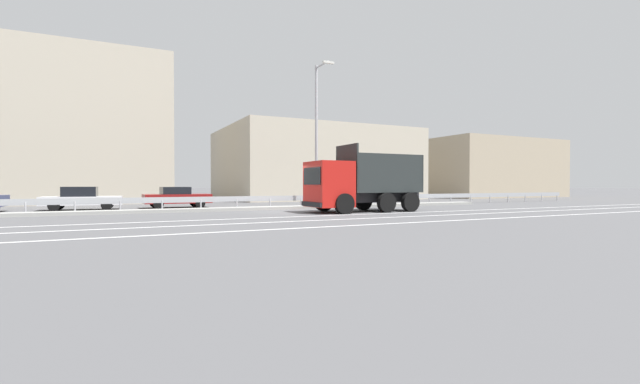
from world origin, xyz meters
TOP-DOWN VIEW (x-y plane):
  - ground_plane at (0.00, 0.00)m, footprint 320.00×320.00m
  - lane_strip_0 at (3.63, -3.83)m, footprint 55.43×0.16m
  - lane_strip_1 at (3.63, -6.07)m, footprint 55.43×0.16m
  - lane_strip_2 at (3.63, -8.63)m, footprint 55.43×0.16m
  - median_island at (0.00, 2.03)m, footprint 30.49×1.10m
  - median_guardrail at (0.00, 3.20)m, footprint 55.43×0.09m
  - dump_truck at (2.76, -2.02)m, footprint 6.49×2.69m
  - median_road_sign at (5.83, 2.03)m, footprint 0.80×0.16m
  - street_lamp_1 at (2.59, 1.81)m, footprint 0.70×1.82m
  - parked_car_2 at (-10.40, 6.50)m, footprint 4.33×1.99m
  - parked_car_3 at (-5.10, 6.50)m, footprint 4.11×2.04m
  - background_building_0 at (-11.89, 18.71)m, footprint 15.02×11.42m
  - background_building_1 at (10.68, 19.48)m, footprint 18.60×15.13m
  - background_building_2 at (32.37, 15.41)m, footprint 16.18×9.57m

SIDE VIEW (x-z plane):
  - ground_plane at x=0.00m, z-range 0.00..0.00m
  - lane_strip_0 at x=3.63m, z-range 0.00..0.01m
  - lane_strip_1 at x=3.63m, z-range 0.00..0.01m
  - lane_strip_2 at x=3.63m, z-range 0.00..0.01m
  - median_island at x=0.00m, z-range 0.00..0.18m
  - median_guardrail at x=0.00m, z-range 0.18..0.96m
  - parked_car_2 at x=-10.40m, z-range 0.00..1.36m
  - parked_car_3 at x=-5.10m, z-range 0.02..1.35m
  - median_road_sign at x=5.83m, z-range 0.09..2.50m
  - dump_truck at x=2.76m, z-range -0.45..3.17m
  - background_building_2 at x=32.37m, z-range 0.00..6.79m
  - background_building_1 at x=10.68m, z-range 0.00..7.19m
  - street_lamp_1 at x=2.59m, z-range 0.44..9.29m
  - background_building_0 at x=-11.89m, z-range 0.00..11.85m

